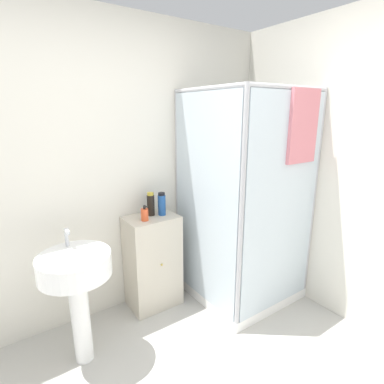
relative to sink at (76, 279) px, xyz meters
name	(u,v)px	position (x,y,z in m)	size (l,w,h in m)	color
wall_back	(92,174)	(0.31, 0.49, 0.60)	(6.40, 0.06, 2.50)	silver
shower_enclosure	(242,247)	(1.47, -0.07, -0.14)	(0.91, 0.94, 1.92)	white
vanity_cabinet	(153,261)	(0.72, 0.30, -0.22)	(0.45, 0.34, 0.85)	beige
sink	(76,279)	(0.00, 0.00, 0.00)	(0.48, 0.48, 0.96)	white
soap_dispenser	(145,214)	(0.64, 0.25, 0.26)	(0.06, 0.06, 0.13)	#E5562D
shampoo_bottle_tall_black	(151,204)	(0.74, 0.34, 0.30)	(0.06, 0.06, 0.21)	black
shampoo_bottle_blue	(162,204)	(0.83, 0.29, 0.30)	(0.07, 0.07, 0.20)	#1E4C93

